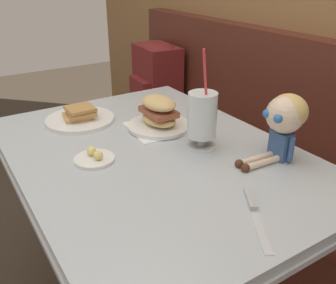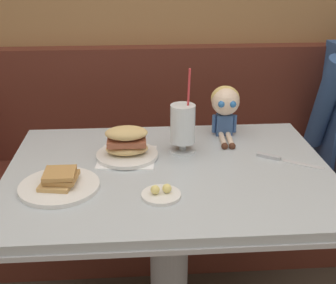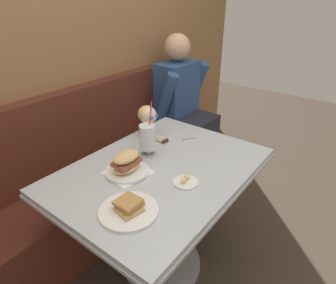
# 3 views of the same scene
# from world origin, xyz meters

# --- Properties ---
(booth_bench) EXTENTS (2.60, 0.48, 1.00)m
(booth_bench) POSITION_xyz_m (0.00, 0.81, 0.33)
(booth_bench) COLOR #512319
(booth_bench) RESTS_ON ground
(diner_table) EXTENTS (1.11, 0.81, 0.74)m
(diner_table) POSITION_xyz_m (0.00, 0.18, 0.54)
(diner_table) COLOR #B2BCC1
(diner_table) RESTS_ON ground
(toast_plate) EXTENTS (0.25, 0.25, 0.06)m
(toast_plate) POSITION_xyz_m (-0.35, 0.07, 0.76)
(toast_plate) COLOR white
(toast_plate) RESTS_ON diner_table
(milkshake_glass) EXTENTS (0.10, 0.10, 0.32)m
(milkshake_glass) POSITION_xyz_m (0.06, 0.32, 0.84)
(milkshake_glass) COLOR silver
(milkshake_glass) RESTS_ON diner_table
(sandwich_plate) EXTENTS (0.22, 0.22, 0.12)m
(sandwich_plate) POSITION_xyz_m (-0.14, 0.29, 0.79)
(sandwich_plate) COLOR white
(sandwich_plate) RESTS_ON diner_table
(butter_saucer) EXTENTS (0.12, 0.12, 0.04)m
(butter_saucer) POSITION_xyz_m (-0.04, 0.00, 0.75)
(butter_saucer) COLOR white
(butter_saucer) RESTS_ON diner_table
(butter_knife) EXTENTS (0.21, 0.14, 0.01)m
(butter_knife) POSITION_xyz_m (0.39, 0.23, 0.74)
(butter_knife) COLOR silver
(butter_knife) RESTS_ON diner_table
(seated_doll) EXTENTS (0.12, 0.22, 0.20)m
(seated_doll) POSITION_xyz_m (0.24, 0.47, 0.87)
(seated_doll) COLOR #385689
(seated_doll) RESTS_ON diner_table
(backpack) EXTENTS (0.32, 0.27, 0.41)m
(backpack) POSITION_xyz_m (-1.00, 0.78, 0.66)
(backpack) COLOR maroon
(backpack) RESTS_ON booth_bench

